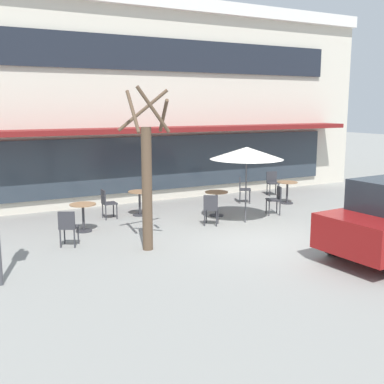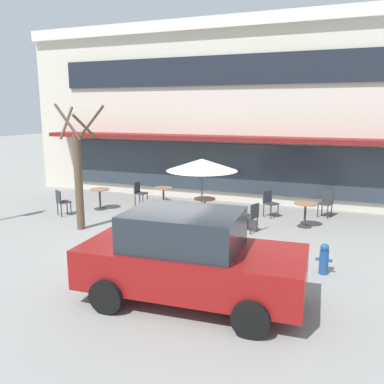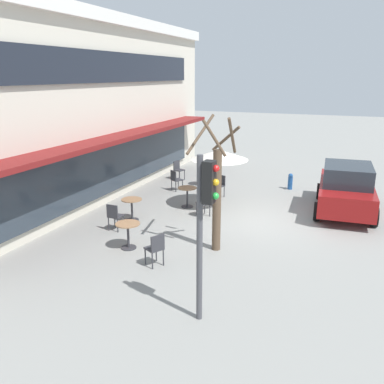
{
  "view_description": "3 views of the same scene",
  "coord_description": "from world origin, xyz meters",
  "px_view_note": "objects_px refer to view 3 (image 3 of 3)",
  "views": [
    {
      "loc": [
        -7.16,
        -9.48,
        3.35
      ],
      "look_at": [
        -0.53,
        2.87,
        0.83
      ],
      "focal_mm": 45.0,
      "sensor_mm": 36.0,
      "label": 1
    },
    {
      "loc": [
        4.67,
        -9.31,
        3.61
      ],
      "look_at": [
        0.16,
        2.24,
        1.09
      ],
      "focal_mm": 38.0,
      "sensor_mm": 36.0,
      "label": 2
    },
    {
      "loc": [
        -13.07,
        -2.72,
        4.8
      ],
      "look_at": [
        -0.3,
        2.45,
        0.81
      ],
      "focal_mm": 38.0,
      "sensor_mm": 36.0,
      "label": 3
    }
  ],
  "objects_px": {
    "cafe_chair_5": "(204,202)",
    "patio_umbrella_green_folded": "(219,155)",
    "cafe_chair_2": "(176,179)",
    "traffic_light_pole": "(205,213)",
    "cafe_table_mid_patio": "(187,194)",
    "street_tree": "(217,191)",
    "cafe_table_by_tree": "(128,231)",
    "fire_hydrant": "(290,181)",
    "cafe_chair_1": "(178,169)",
    "cafe_chair_3": "(114,215)",
    "cafe_table_near_wall": "(204,174)",
    "cafe_chair_4": "(220,184)",
    "cafe_chair_0": "(156,247)",
    "cafe_table_streetside": "(132,206)",
    "parked_sedan": "(346,188)"
  },
  "relations": [
    {
      "from": "cafe_chair_1",
      "to": "traffic_light_pole",
      "type": "distance_m",
      "value": 11.64
    },
    {
      "from": "cafe_chair_2",
      "to": "cafe_chair_3",
      "type": "height_order",
      "value": "same"
    },
    {
      "from": "cafe_chair_4",
      "to": "cafe_chair_0",
      "type": "bearing_deg",
      "value": -176.13
    },
    {
      "from": "cafe_chair_3",
      "to": "cafe_table_by_tree",
      "type": "bearing_deg",
      "value": -132.89
    },
    {
      "from": "cafe_chair_3",
      "to": "fire_hydrant",
      "type": "bearing_deg",
      "value": -32.01
    },
    {
      "from": "cafe_chair_2",
      "to": "traffic_light_pole",
      "type": "bearing_deg",
      "value": -152.29
    },
    {
      "from": "cafe_table_mid_patio",
      "to": "cafe_chair_5",
      "type": "distance_m",
      "value": 1.22
    },
    {
      "from": "cafe_chair_1",
      "to": "cafe_chair_3",
      "type": "height_order",
      "value": "same"
    },
    {
      "from": "fire_hydrant",
      "to": "parked_sedan",
      "type": "bearing_deg",
      "value": -135.15
    },
    {
      "from": "parked_sedan",
      "to": "traffic_light_pole",
      "type": "bearing_deg",
      "value": 164.07
    },
    {
      "from": "cafe_table_mid_patio",
      "to": "patio_umbrella_green_folded",
      "type": "bearing_deg",
      "value": -74.8
    },
    {
      "from": "cafe_chair_0",
      "to": "fire_hydrant",
      "type": "relative_size",
      "value": 1.26
    },
    {
      "from": "cafe_table_by_tree",
      "to": "cafe_chair_3",
      "type": "height_order",
      "value": "cafe_chair_3"
    },
    {
      "from": "cafe_table_by_tree",
      "to": "cafe_chair_0",
      "type": "relative_size",
      "value": 0.85
    },
    {
      "from": "traffic_light_pole",
      "to": "parked_sedan",
      "type": "bearing_deg",
      "value": -15.93
    },
    {
      "from": "cafe_chair_1",
      "to": "cafe_chair_4",
      "type": "height_order",
      "value": "same"
    },
    {
      "from": "cafe_table_mid_patio",
      "to": "patio_umbrella_green_folded",
      "type": "distance_m",
      "value": 1.91
    },
    {
      "from": "cafe_table_streetside",
      "to": "cafe_chair_4",
      "type": "height_order",
      "value": "cafe_chair_4"
    },
    {
      "from": "cafe_chair_5",
      "to": "cafe_chair_1",
      "type": "bearing_deg",
      "value": 33.77
    },
    {
      "from": "street_tree",
      "to": "fire_hydrant",
      "type": "relative_size",
      "value": 5.36
    },
    {
      "from": "cafe_table_near_wall",
      "to": "cafe_chair_5",
      "type": "relative_size",
      "value": 0.85
    },
    {
      "from": "cafe_chair_1",
      "to": "cafe_chair_5",
      "type": "bearing_deg",
      "value": -146.23
    },
    {
      "from": "cafe_table_mid_patio",
      "to": "street_tree",
      "type": "bearing_deg",
      "value": -145.26
    },
    {
      "from": "cafe_table_mid_patio",
      "to": "cafe_chair_1",
      "type": "distance_m",
      "value": 4.19
    },
    {
      "from": "cafe_chair_2",
      "to": "cafe_chair_5",
      "type": "height_order",
      "value": "same"
    },
    {
      "from": "cafe_table_near_wall",
      "to": "parked_sedan",
      "type": "xyz_separation_m",
      "value": [
        -1.51,
        -5.97,
        0.36
      ]
    },
    {
      "from": "cafe_chair_0",
      "to": "cafe_chair_4",
      "type": "distance_m",
      "value": 6.58
    },
    {
      "from": "cafe_table_mid_patio",
      "to": "cafe_chair_0",
      "type": "height_order",
      "value": "cafe_chair_0"
    },
    {
      "from": "cafe_table_near_wall",
      "to": "cafe_table_streetside",
      "type": "xyz_separation_m",
      "value": [
        -5.2,
        0.69,
        0.0
      ]
    },
    {
      "from": "cafe_table_mid_patio",
      "to": "street_tree",
      "type": "xyz_separation_m",
      "value": [
        -3.23,
        -2.24,
        1.21
      ]
    },
    {
      "from": "cafe_table_by_tree",
      "to": "fire_hydrant",
      "type": "relative_size",
      "value": 1.08
    },
    {
      "from": "patio_umbrella_green_folded",
      "to": "cafe_chair_4",
      "type": "distance_m",
      "value": 2.11
    },
    {
      "from": "cafe_chair_4",
      "to": "parked_sedan",
      "type": "relative_size",
      "value": 0.21
    },
    {
      "from": "cafe_chair_5",
      "to": "fire_hydrant",
      "type": "relative_size",
      "value": 1.26
    },
    {
      "from": "cafe_chair_5",
      "to": "patio_umbrella_green_folded",
      "type": "bearing_deg",
      "value": -8.73
    },
    {
      "from": "cafe_table_by_tree",
      "to": "traffic_light_pole",
      "type": "bearing_deg",
      "value": -127.68
    },
    {
      "from": "cafe_table_streetside",
      "to": "cafe_chair_5",
      "type": "height_order",
      "value": "cafe_chair_5"
    },
    {
      "from": "cafe_table_near_wall",
      "to": "cafe_chair_1",
      "type": "height_order",
      "value": "cafe_chair_1"
    },
    {
      "from": "cafe_chair_2",
      "to": "cafe_chair_1",
      "type": "bearing_deg",
      "value": 20.56
    },
    {
      "from": "cafe_table_by_tree",
      "to": "traffic_light_pole",
      "type": "xyz_separation_m",
      "value": [
        -2.5,
        -3.23,
        1.78
      ]
    },
    {
      "from": "cafe_table_by_tree",
      "to": "cafe_chair_1",
      "type": "relative_size",
      "value": 0.85
    },
    {
      "from": "cafe_table_near_wall",
      "to": "cafe_chair_4",
      "type": "height_order",
      "value": "cafe_chair_4"
    },
    {
      "from": "parked_sedan",
      "to": "cafe_chair_3",
      "type": "bearing_deg",
      "value": 125.19
    },
    {
      "from": "cafe_chair_0",
      "to": "cafe_chair_3",
      "type": "distance_m",
      "value": 2.94
    },
    {
      "from": "fire_hydrant",
      "to": "cafe_table_by_tree",
      "type": "bearing_deg",
      "value": 157.83
    },
    {
      "from": "cafe_chair_4",
      "to": "parked_sedan",
      "type": "xyz_separation_m",
      "value": [
        -0.09,
        -4.79,
        0.35
      ]
    },
    {
      "from": "patio_umbrella_green_folded",
      "to": "cafe_chair_3",
      "type": "height_order",
      "value": "patio_umbrella_green_folded"
    },
    {
      "from": "cafe_table_mid_patio",
      "to": "cafe_chair_0",
      "type": "relative_size",
      "value": 0.85
    },
    {
      "from": "cafe_chair_5",
      "to": "cafe_chair_2",
      "type": "bearing_deg",
      "value": 41.02
    },
    {
      "from": "cafe_chair_1",
      "to": "traffic_light_pole",
      "type": "height_order",
      "value": "traffic_light_pole"
    }
  ]
}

